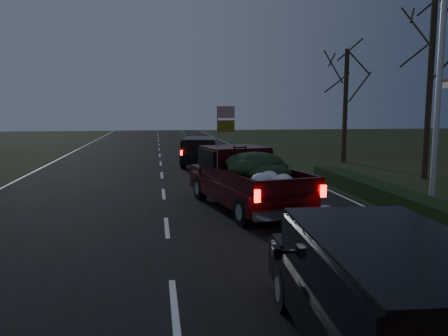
{
  "coord_description": "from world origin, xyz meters",
  "views": [
    {
      "loc": [
        -0.25,
        -12.04,
        3.29
      ],
      "look_at": [
        2.06,
        2.76,
        1.3
      ],
      "focal_mm": 35.0,
      "sensor_mm": 36.0,
      "label": 1
    }
  ],
  "objects": [
    {
      "name": "pickup_truck",
      "position": [
        2.7,
        2.06,
        1.14
      ],
      "size": [
        3.34,
        6.14,
        3.05
      ],
      "rotation": [
        0.0,
        0.0,
        0.21
      ],
      "color": "#37070B",
      "rests_on": "ground"
    },
    {
      "name": "lead_suv",
      "position": [
        2.31,
        13.75,
        1.02
      ],
      "size": [
        2.65,
        4.93,
        1.35
      ],
      "rotation": [
        0.0,
        0.0,
        -0.15
      ],
      "color": "black",
      "rests_on": "ground"
    },
    {
      "name": "bare_tree_mid",
      "position": [
        12.5,
        7.0,
        6.35
      ],
      "size": [
        3.6,
        3.6,
        8.5
      ],
      "color": "black",
      "rests_on": "ground"
    },
    {
      "name": "light_pole",
      "position": [
        9.5,
        2.0,
        5.48
      ],
      "size": [
        0.5,
        0.9,
        9.16
      ],
      "color": "silver",
      "rests_on": "ground"
    },
    {
      "name": "rear_suv",
      "position": [
        2.59,
        -7.23,
        1.07
      ],
      "size": [
        2.4,
        5.07,
        1.42
      ],
      "rotation": [
        0.0,
        0.0,
        -0.07
      ],
      "color": "black",
      "rests_on": "ground"
    },
    {
      "name": "ground",
      "position": [
        0.0,
        0.0,
        0.0
      ],
      "size": [
        120.0,
        120.0,
        0.0
      ],
      "primitive_type": "plane",
      "color": "black",
      "rests_on": "ground"
    },
    {
      "name": "hedge_row",
      "position": [
        7.8,
        3.0,
        0.3
      ],
      "size": [
        1.0,
        10.0,
        0.6
      ],
      "primitive_type": "cube",
      "color": "black",
      "rests_on": "ground"
    },
    {
      "name": "bare_tree_far",
      "position": [
        11.5,
        14.0,
        5.23
      ],
      "size": [
        3.6,
        3.6,
        7.0
      ],
      "color": "black",
      "rests_on": "ground"
    },
    {
      "name": "road_asphalt",
      "position": [
        0.0,
        0.0,
        0.01
      ],
      "size": [
        14.0,
        120.0,
        0.02
      ],
      "primitive_type": "cube",
      "color": "black",
      "rests_on": "ground"
    }
  ]
}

